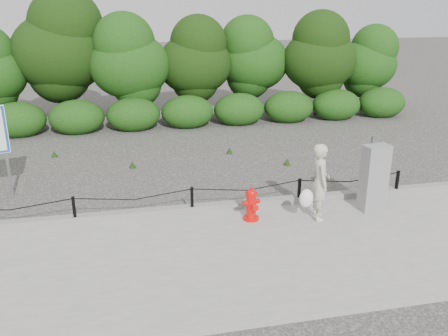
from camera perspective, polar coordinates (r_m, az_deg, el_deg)
The scene contains 8 objects.
ground at distance 10.64m, azimuth -3.82°, elevation -5.72°, with size 90.00×90.00×0.00m, color #2D2B28.
sidewalk at distance 8.88m, azimuth -1.87°, elevation -10.93°, with size 14.00×4.00×0.08m, color gray.
curb at distance 10.63m, azimuth -3.88°, elevation -4.88°, with size 14.00×0.22×0.14m, color slate.
chain_barrier at distance 10.46m, azimuth -3.88°, elevation -3.46°, with size 10.06×0.06×0.60m.
treeline at distance 18.69m, azimuth -8.25°, elevation 12.98°, with size 19.91×3.65×4.85m.
fire_hydrant at distance 10.13m, azimuth 3.31°, elevation -4.40°, with size 0.41×0.42×0.74m.
pedestrian at distance 10.20m, azimuth 11.38°, elevation -1.76°, with size 0.75×0.67×1.67m.
utility_cabinet at distance 10.96m, azimuth 17.58°, elevation -1.13°, with size 0.62×0.45×1.66m.
Camera 1 is at (-1.33, -9.52, 4.56)m, focal length 38.00 mm.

